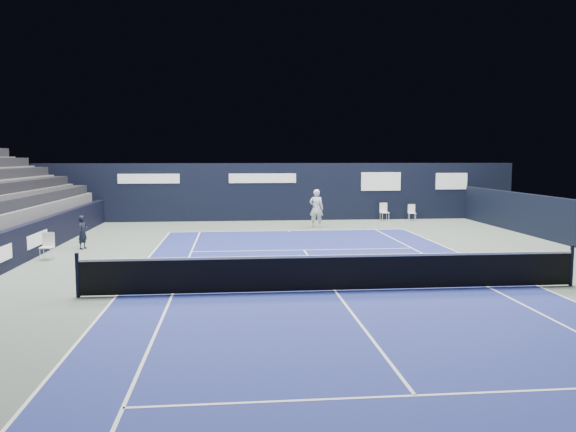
# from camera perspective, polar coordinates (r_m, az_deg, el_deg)

# --- Properties ---
(ground) EXTENTS (48.00, 48.00, 0.00)m
(ground) POSITION_cam_1_polar(r_m,az_deg,el_deg) (16.51, 3.54, -5.99)
(ground) COLOR #516055
(ground) RESTS_ON ground
(court_surface) EXTENTS (10.97, 23.77, 0.01)m
(court_surface) POSITION_cam_1_polar(r_m,az_deg,el_deg) (14.58, 4.79, -7.59)
(court_surface) COLOR navy
(court_surface) RESTS_ON ground
(folding_chair_back_a) EXTENTS (0.46, 0.45, 0.96)m
(folding_chair_back_a) POSITION_cam_1_polar(r_m,az_deg,el_deg) (30.80, 9.73, 0.55)
(folding_chair_back_a) COLOR white
(folding_chair_back_a) RESTS_ON ground
(folding_chair_back_b) EXTENTS (0.43, 0.42, 0.88)m
(folding_chair_back_b) POSITION_cam_1_polar(r_m,az_deg,el_deg) (31.21, 12.46, 0.48)
(folding_chair_back_b) COLOR silver
(folding_chair_back_b) RESTS_ON ground
(line_judge_chair) EXTENTS (0.42, 0.40, 0.91)m
(line_judge_chair) POSITION_cam_1_polar(r_m,az_deg,el_deg) (20.48, -23.23, -2.65)
(line_judge_chair) COLOR white
(line_judge_chair) RESTS_ON ground
(line_judge) EXTENTS (0.45, 0.54, 1.26)m
(line_judge) POSITION_cam_1_polar(r_m,az_deg,el_deg) (22.34, -20.12, -1.57)
(line_judge) COLOR black
(line_judge) RESTS_ON ground
(court_markings) EXTENTS (11.03, 23.83, 0.00)m
(court_markings) POSITION_cam_1_polar(r_m,az_deg,el_deg) (14.58, 4.79, -7.57)
(court_markings) COLOR white
(court_markings) RESTS_ON court_surface
(tennis_net) EXTENTS (12.90, 0.10, 1.10)m
(tennis_net) POSITION_cam_1_polar(r_m,az_deg,el_deg) (14.47, 4.81, -5.65)
(tennis_net) COLOR black
(tennis_net) RESTS_ON ground
(back_sponsor_wall) EXTENTS (26.00, 0.63, 3.10)m
(back_sponsor_wall) POSITION_cam_1_polar(r_m,az_deg,el_deg) (30.61, -0.74, 2.49)
(back_sponsor_wall) COLOR black
(back_sponsor_wall) RESTS_ON ground
(side_barrier_left) EXTENTS (0.33, 22.00, 1.20)m
(side_barrier_left) POSITION_cam_1_polar(r_m,az_deg,el_deg) (21.27, -24.54, -2.18)
(side_barrier_left) COLOR black
(side_barrier_left) RESTS_ON ground
(tennis_player) EXTENTS (0.78, 0.93, 1.87)m
(tennis_player) POSITION_cam_1_polar(r_m,az_deg,el_deg) (27.47, 2.90, 0.79)
(tennis_player) COLOR silver
(tennis_player) RESTS_ON ground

